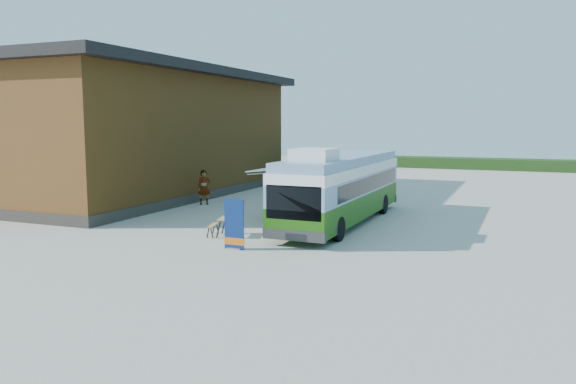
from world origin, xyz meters
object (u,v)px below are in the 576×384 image
at_px(banner, 234,229).
at_px(person_a, 204,187).
at_px(bus, 342,186).
at_px(slurry_tanker, 320,166).
at_px(person_b, 357,189).
at_px(picnic_table, 225,223).

distance_m(banner, person_a, 11.04).
height_order(banner, person_a, person_a).
height_order(bus, slurry_tanker, bus).
xyz_separation_m(person_a, person_b, (7.51, 3.15, -0.09)).
bearing_deg(person_b, banner, 50.00).
bearing_deg(picnic_table, bus, 36.55).
bearing_deg(person_a, bus, -58.67).
bearing_deg(bus, person_a, 163.67).
distance_m(bus, slurry_tanker, 15.94).
distance_m(picnic_table, slurry_tanker, 19.29).
bearing_deg(slurry_tanker, picnic_table, -91.55).
xyz_separation_m(picnic_table, slurry_tanker, (-2.90, 19.06, 0.73)).
distance_m(banner, person_b, 12.06).
relative_size(bus, slurry_tanker, 1.89).
xyz_separation_m(person_b, slurry_tanker, (-5.26, 8.96, 0.42)).
bearing_deg(person_b, picnic_table, 41.33).
height_order(person_a, person_b, person_a).
bearing_deg(person_b, slurry_tanker, -95.13).
bearing_deg(banner, slurry_tanker, 102.20).
height_order(bus, person_b, bus).
distance_m(bus, banner, 6.64).
height_order(picnic_table, person_a, person_a).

